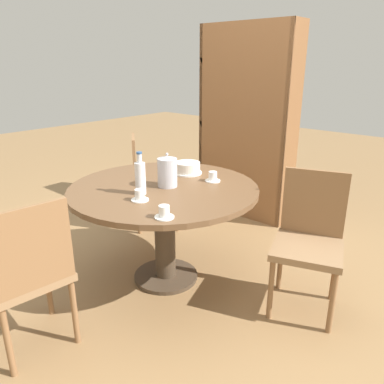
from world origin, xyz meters
TOP-DOWN VIEW (x-y plane):
  - ground_plane at (0.00, 0.00)m, footprint 14.00×14.00m
  - dining_table at (0.00, 0.00)m, footprint 1.31×1.31m
  - chair_a at (-0.04, -0.99)m, footprint 0.46×0.46m
  - chair_b at (0.92, 0.39)m, footprint 0.54×0.54m
  - chair_c at (-0.80, 0.59)m, footprint 0.59×0.59m
  - bookshelf at (-0.31, 1.48)m, footprint 1.02×0.28m
  - coffee_pot at (0.02, 0.02)m, footprint 0.14×0.14m
  - water_bottle at (0.00, -0.21)m, footprint 0.07×0.07m
  - cake_main at (-0.09, 0.34)m, footprint 0.22×0.22m
  - cup_a at (0.19, 0.31)m, footprint 0.11×0.11m
  - cup_b at (0.09, -0.30)m, footprint 0.11×0.11m
  - cup_c at (0.40, -0.39)m, footprint 0.11×0.11m

SIDE VIEW (x-z plane):
  - ground_plane at x=0.00m, z-range 0.00..0.00m
  - chair_a at x=-0.04m, z-range 0.03..0.93m
  - chair_b at x=0.92m, z-range 0.03..0.93m
  - chair_c at x=-0.80m, z-range 0.03..0.93m
  - dining_table at x=0.00m, z-range 0.23..0.96m
  - cup_a at x=0.19m, z-range 0.72..0.80m
  - cup_b at x=0.09m, z-range 0.72..0.80m
  - cup_c at x=0.40m, z-range 0.72..0.80m
  - cake_main at x=-0.09m, z-range 0.73..0.82m
  - coffee_pot at x=0.02m, z-range 0.72..0.96m
  - water_bottle at x=0.00m, z-range 0.70..0.98m
  - bookshelf at x=-0.31m, z-range -0.01..1.89m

